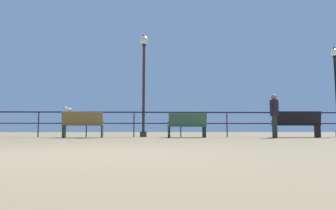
# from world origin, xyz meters

# --- Properties ---
(ground_plane) EXTENTS (60.00, 60.00, 0.00)m
(ground_plane) POSITION_xyz_m (0.00, 0.00, 0.00)
(ground_plane) COLOR #857353
(pier_railing) EXTENTS (19.03, 0.05, 1.03)m
(pier_railing) POSITION_xyz_m (0.00, 7.90, 0.75)
(pier_railing) COLOR black
(pier_railing) RESTS_ON ground_plane
(bench_near_left) EXTENTS (1.49, 0.72, 0.95)m
(bench_near_left) POSITION_xyz_m (-1.80, 7.00, 0.52)
(bench_near_left) COLOR brown
(bench_near_left) RESTS_ON ground_plane
(bench_near_right) EXTENTS (1.46, 0.78, 0.91)m
(bench_near_right) POSITION_xyz_m (2.06, 7.00, 0.49)
(bench_near_right) COLOR #32553B
(bench_near_right) RESTS_ON ground_plane
(bench_far_right) EXTENTS (1.73, 0.67, 0.99)m
(bench_far_right) POSITION_xyz_m (6.25, 7.00, 0.56)
(bench_far_right) COLOR black
(bench_far_right) RESTS_ON ground_plane
(lamppost_center) EXTENTS (0.35, 0.35, 4.32)m
(lamppost_center) POSITION_xyz_m (0.37, 8.06, 2.60)
(lamppost_center) COLOR #322824
(lamppost_center) RESTS_ON ground_plane
(lamppost_right) EXTENTS (0.32, 0.32, 3.88)m
(lamppost_right) POSITION_xyz_m (8.57, 8.06, 2.38)
(lamppost_right) COLOR black
(lamppost_right) RESTS_ON ground_plane
(person_by_bench) EXTENTS (0.30, 0.49, 1.55)m
(person_by_bench) POSITION_xyz_m (5.09, 6.31, 0.89)
(person_by_bench) COLOR #242D23
(person_by_bench) RESTS_ON ground_plane
(seagull_on_rail) EXTENTS (0.42, 0.21, 0.20)m
(seagull_on_rail) POSITION_xyz_m (-2.65, 7.90, 1.11)
(seagull_on_rail) COLOR silver
(seagull_on_rail) RESTS_ON pier_railing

